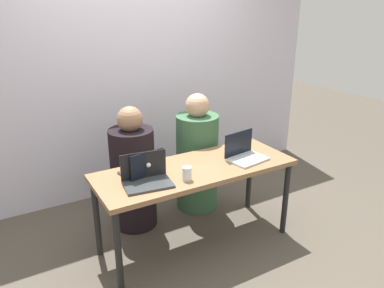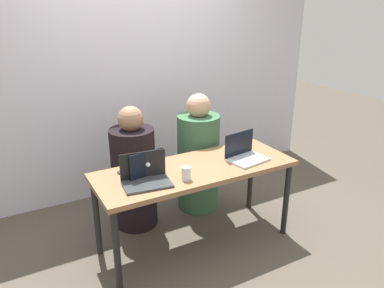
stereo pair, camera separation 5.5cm
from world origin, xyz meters
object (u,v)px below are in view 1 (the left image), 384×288
(laptop_front_right, at_px, (245,153))
(person_on_left, at_px, (133,175))
(laptop_front_left, at_px, (146,177))
(laptop_back_left, at_px, (143,170))
(person_on_right, at_px, (197,159))
(water_glass_left, at_px, (187,174))

(laptop_front_right, bearing_deg, person_on_left, 133.09)
(laptop_front_right, xyz_separation_m, laptop_front_left, (-0.91, -0.01, -0.00))
(laptop_front_right, relative_size, laptop_back_left, 1.11)
(person_on_left, bearing_deg, laptop_front_right, 136.76)
(person_on_right, bearing_deg, laptop_front_right, 114.30)
(person_on_left, xyz_separation_m, laptop_back_left, (-0.09, -0.48, 0.26))
(laptop_front_right, height_order, laptop_front_left, laptop_front_right)
(laptop_back_left, xyz_separation_m, laptop_front_left, (-0.03, -0.14, 0.00))
(laptop_back_left, height_order, laptop_front_left, laptop_front_left)
(laptop_back_left, relative_size, laptop_front_left, 0.85)
(person_on_left, xyz_separation_m, person_on_right, (0.68, 0.00, 0.01))
(water_glass_left, bearing_deg, laptop_front_right, 9.84)
(person_on_right, relative_size, laptop_back_left, 3.72)
(person_on_right, height_order, laptop_front_right, person_on_right)
(laptop_back_left, bearing_deg, laptop_front_left, 68.51)
(person_on_left, relative_size, water_glass_left, 11.03)
(person_on_left, height_order, person_on_right, person_on_right)
(water_glass_left, bearing_deg, person_on_right, 54.39)
(person_on_right, xyz_separation_m, laptop_front_left, (-0.80, -0.62, 0.25))
(laptop_front_right, relative_size, water_glass_left, 3.38)
(laptop_front_right, relative_size, laptop_front_left, 0.94)
(water_glass_left, bearing_deg, laptop_front_left, 161.20)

